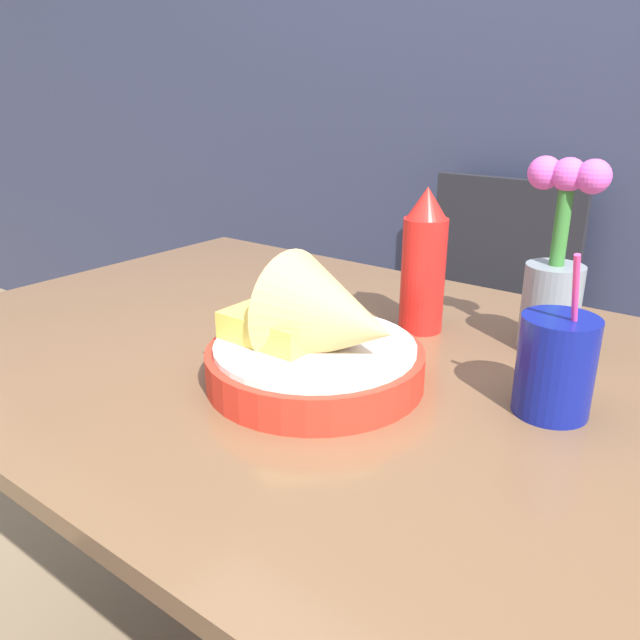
{
  "coord_description": "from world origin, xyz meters",
  "views": [
    {
      "loc": [
        0.52,
        -0.66,
        1.13
      ],
      "look_at": [
        0.04,
        -0.03,
        0.83
      ],
      "focal_mm": 35.0,
      "sensor_mm": 36.0,
      "label": 1
    }
  ],
  "objects_px": {
    "chair_far_window": "(484,323)",
    "flower_vase": "(555,275)",
    "drink_cup": "(555,369)",
    "ketchup_bottle": "(424,263)",
    "food_basket": "(322,343)"
  },
  "relations": [
    {
      "from": "ketchup_bottle",
      "to": "drink_cup",
      "type": "xyz_separation_m",
      "value": [
        0.25,
        -0.14,
        -0.05
      ]
    },
    {
      "from": "flower_vase",
      "to": "drink_cup",
      "type": "bearing_deg",
      "value": -69.89
    },
    {
      "from": "chair_far_window",
      "to": "food_basket",
      "type": "bearing_deg",
      "value": -80.26
    },
    {
      "from": "drink_cup",
      "to": "chair_far_window",
      "type": "bearing_deg",
      "value": 116.91
    },
    {
      "from": "food_basket",
      "to": "ketchup_bottle",
      "type": "distance_m",
      "value": 0.26
    },
    {
      "from": "chair_far_window",
      "to": "drink_cup",
      "type": "distance_m",
      "value": 0.96
    },
    {
      "from": "drink_cup",
      "to": "flower_vase",
      "type": "relative_size",
      "value": 0.73
    },
    {
      "from": "ketchup_bottle",
      "to": "flower_vase",
      "type": "distance_m",
      "value": 0.19
    },
    {
      "from": "food_basket",
      "to": "ketchup_bottle",
      "type": "height_order",
      "value": "ketchup_bottle"
    },
    {
      "from": "chair_far_window",
      "to": "ketchup_bottle",
      "type": "bearing_deg",
      "value": -76.41
    },
    {
      "from": "chair_far_window",
      "to": "flower_vase",
      "type": "distance_m",
      "value": 0.8
    },
    {
      "from": "flower_vase",
      "to": "ketchup_bottle",
      "type": "bearing_deg",
      "value": -167.93
    },
    {
      "from": "food_basket",
      "to": "drink_cup",
      "type": "relative_size",
      "value": 1.41
    },
    {
      "from": "food_basket",
      "to": "drink_cup",
      "type": "bearing_deg",
      "value": 22.43
    },
    {
      "from": "food_basket",
      "to": "flower_vase",
      "type": "xyz_separation_m",
      "value": [
        0.19,
        0.29,
        0.05
      ]
    }
  ]
}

